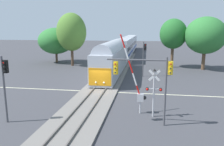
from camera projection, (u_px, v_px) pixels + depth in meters
The scene contains 13 objects.
ground_plane at pixel (99, 92), 26.53m from camera, with size 220.00×220.00×0.00m, color #3D3D42.
road_centre_stripe at pixel (99, 92), 26.52m from camera, with size 44.00×0.20×0.01m.
railway_track at pixel (99, 91), 26.51m from camera, with size 4.40×80.00×0.32m.
commuter_train at pixel (124, 48), 53.75m from camera, with size 3.04×60.56×5.16m.
crossing_gate_near at pixel (138, 90), 19.39m from camera, with size 2.38×0.40×6.93m.
crossing_signal_mast at pixel (154, 88), 18.49m from camera, with size 1.36×0.44×4.17m.
traffic_signal_near_right at pixel (149, 74), 16.67m from camera, with size 4.90×0.38×5.34m.
traffic_signal_near_left at pixel (5, 79), 17.15m from camera, with size 0.53×0.38×5.34m.
traffic_signal_far_side at pixel (144, 53), 34.14m from camera, with size 0.53×0.38×5.41m.
maple_right_background at pixel (205, 35), 39.47m from camera, with size 7.12×7.12×9.46m.
oak_behind_train at pixel (71, 32), 43.59m from camera, with size 5.81×5.81×10.39m.
pine_left_background at pixel (56, 41), 48.52m from camera, with size 7.55×7.55×7.55m.
oak_far_right at pixel (173, 34), 41.85m from camera, with size 5.03×5.03×9.20m.
Camera 1 is at (5.47, -25.02, 7.40)m, focal length 35.73 mm.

